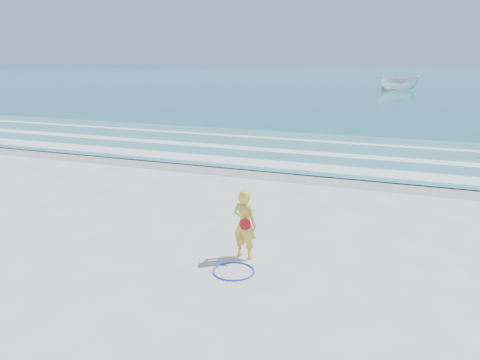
% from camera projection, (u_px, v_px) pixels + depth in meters
% --- Properties ---
extents(ground, '(400.00, 400.00, 0.00)m').
position_uv_depth(ground, '(177.00, 267.00, 10.37)').
color(ground, silver).
rests_on(ground, ground).
extents(wet_sand, '(400.00, 2.40, 0.00)m').
position_uv_depth(wet_sand, '(287.00, 174.00, 18.49)').
color(wet_sand, '#B2A893').
rests_on(wet_sand, ground).
extents(ocean, '(400.00, 190.00, 0.04)m').
position_uv_depth(ocean, '(401.00, 76.00, 105.05)').
color(ocean, '#19727F').
rests_on(ocean, ground).
extents(shallow, '(400.00, 10.00, 0.01)m').
position_uv_depth(shallow, '(314.00, 150.00, 22.99)').
color(shallow, '#59B7AD').
rests_on(shallow, ocean).
extents(foam_near, '(400.00, 1.40, 0.01)m').
position_uv_depth(foam_near, '(295.00, 166.00, 19.65)').
color(foam_near, white).
rests_on(foam_near, shallow).
extents(foam_mid, '(400.00, 0.90, 0.01)m').
position_uv_depth(foam_mid, '(310.00, 153.00, 22.26)').
color(foam_mid, white).
rests_on(foam_mid, shallow).
extents(foam_far, '(400.00, 0.60, 0.01)m').
position_uv_depth(foam_far, '(324.00, 141.00, 25.24)').
color(foam_far, white).
rests_on(foam_far, shallow).
extents(hoop, '(1.19, 1.19, 0.03)m').
position_uv_depth(hoop, '(234.00, 271.00, 10.14)').
color(hoop, '#0E42FF').
rests_on(hoop, ground).
extents(boat, '(5.54, 3.46, 2.00)m').
position_uv_depth(boat, '(399.00, 83.00, 61.65)').
color(boat, white).
rests_on(boat, ocean).
extents(woman, '(0.66, 0.50, 1.63)m').
position_uv_depth(woman, '(245.00, 224.00, 10.67)').
color(woman, yellow).
rests_on(woman, ground).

